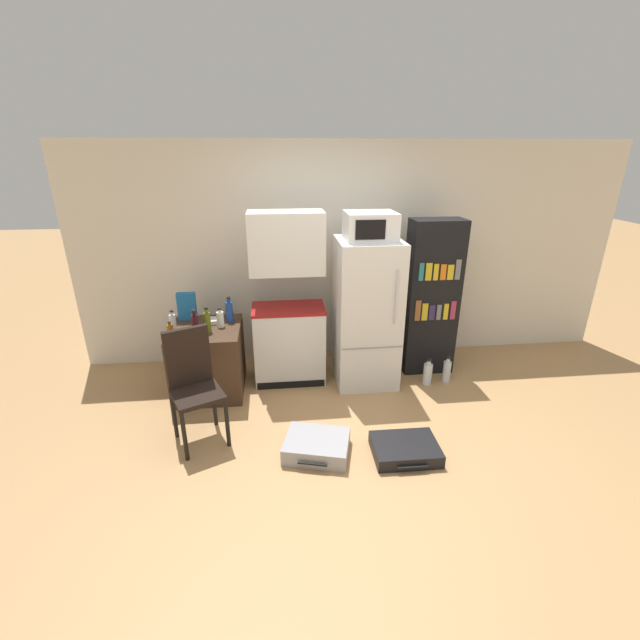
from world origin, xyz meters
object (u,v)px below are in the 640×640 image
bottle_olive_oil (207,322)px  bottle_blue_soda (229,311)px  chair (193,377)px  suitcase_small_flat (405,449)px  refrigerator (366,313)px  side_table (209,359)px  cereal_box (187,306)px  microwave (370,226)px  water_bottle_front (447,371)px  bottle_clear_short (173,322)px  kitchen_hutch (288,307)px  bottle_wine_dark (195,324)px  bottle_milk_white (220,319)px  bookshelf (431,298)px  bowl (213,321)px  water_bottle_middle (428,373)px  suitcase_large_flat (317,446)px  bottle_amber_beer (170,330)px

bottle_olive_oil → bottle_blue_soda: size_ratio=0.95×
chair → suitcase_small_flat: size_ratio=1.85×
refrigerator → chair: bearing=-153.0°
side_table → cereal_box: size_ratio=2.53×
microwave → cereal_box: 2.10m
water_bottle_front → bottle_clear_short: bearing=178.3°
bottle_olive_oil → cereal_box: size_ratio=0.88×
refrigerator → bottle_olive_oil: (-1.65, -0.16, 0.04)m
kitchen_hutch → bottle_blue_soda: (-0.62, -0.01, -0.02)m
bottle_olive_oil → bottle_wine_dark: (-0.11, -0.06, -0.00)m
side_table → cereal_box: cereal_box is taller
microwave → bottle_olive_oil: 1.88m
kitchen_hutch → bottle_clear_short: (-1.17, -0.18, -0.04)m
bottle_milk_white → water_bottle_front: 2.54m
bottle_blue_soda → bottle_wine_dark: size_ratio=1.05×
bookshelf → cereal_box: bearing=179.1°
bottle_olive_oil → bottle_wine_dark: 0.13m
bottle_clear_short → chair: (0.30, -0.79, -0.21)m
cereal_box → bottle_wine_dark: bearing=-70.8°
bottle_blue_soda → bottle_wine_dark: bottle_blue_soda is taller
side_table → chair: (-0.01, -0.81, 0.24)m
bowl → water_bottle_middle: (2.30, -0.28, -0.61)m
cereal_box → water_bottle_front: size_ratio=0.97×
bottle_olive_oil → suitcase_large_flat: size_ratio=0.42×
bottle_clear_short → water_bottle_front: bearing=-1.7°
bookshelf → chair: 2.69m
microwave → water_bottle_front: bearing=-10.2°
microwave → bowl: microwave is taller
bottle_blue_soda → bottle_milk_white: bearing=-122.5°
refrigerator → bookshelf: bearing=12.4°
suitcase_large_flat → water_bottle_middle: bearing=52.6°
cereal_box → water_bottle_front: 2.93m
bottle_olive_oil → cereal_box: (-0.26, 0.37, 0.04)m
kitchen_hutch → bookshelf: kitchen_hutch is taller
cereal_box → water_bottle_middle: cereal_box is taller
refrigerator → chair: 1.92m
water_bottle_middle → water_bottle_front: bearing=7.8°
water_bottle_front → water_bottle_middle: same height
water_bottle_middle → chair: bearing=-164.2°
bowl → side_table: bearing=-114.8°
side_table → bottle_blue_soda: bearing=31.4°
bottle_blue_soda → suitcase_large_flat: 1.72m
bottle_wine_dark → suitcase_small_flat: 2.28m
bottle_olive_oil → water_bottle_front: bearing=-0.1°
side_table → water_bottle_middle: 2.38m
microwave → bottle_amber_beer: size_ratio=3.53×
bottle_wine_dark → water_bottle_middle: 2.53m
side_table → bottle_olive_oil: (0.05, -0.11, 0.47)m
bottle_milk_white → bowl: (-0.10, 0.12, -0.07)m
suitcase_large_flat → water_bottle_middle: (1.34, 1.03, 0.06)m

